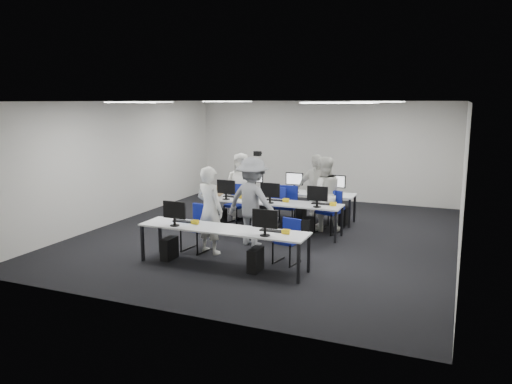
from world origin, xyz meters
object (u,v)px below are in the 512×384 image
at_px(student_2, 241,186).
at_px(chair_5, 244,208).
at_px(desk_front, 223,231).
at_px(desk_mid, 273,204).
at_px(chair_1, 287,249).
at_px(chair_3, 286,214).
at_px(chair_7, 331,216).
at_px(chair_6, 282,212).
at_px(photographer, 253,202).
at_px(student_0, 210,210).
at_px(chair_0, 196,237).
at_px(student_1, 324,194).
at_px(chair_2, 236,212).
at_px(chair_4, 329,220).
at_px(student_3, 316,191).

bearing_deg(student_2, chair_5, -52.57).
xyz_separation_m(desk_front, desk_mid, (0.00, 2.60, 0.00)).
xyz_separation_m(desk_mid, student_2, (-1.21, 0.92, 0.17)).
bearing_deg(desk_front, chair_1, 32.46).
relative_size(chair_3, student_2, 0.58).
relative_size(chair_1, chair_7, 0.85).
distance_m(chair_6, photographer, 2.02).
height_order(student_0, photographer, photographer).
relative_size(desk_front, photographer, 1.72).
relative_size(chair_3, chair_7, 1.01).
relative_size(desk_front, chair_6, 3.34).
relative_size(chair_1, chair_3, 0.84).
xyz_separation_m(chair_0, student_0, (0.32, -0.01, 0.58)).
bearing_deg(desk_front, chair_6, 91.05).
distance_m(chair_5, chair_6, 1.04).
bearing_deg(student_2, chair_1, -70.98).
xyz_separation_m(chair_0, chair_5, (-0.17, 2.78, 0.01)).
relative_size(chair_1, chair_5, 0.86).
xyz_separation_m(chair_7, student_0, (-1.78, -2.74, 0.57)).
distance_m(chair_5, chair_7, 2.28).
bearing_deg(chair_7, student_1, -112.32).
xyz_separation_m(chair_1, student_1, (0.01, 2.59, 0.61)).
xyz_separation_m(chair_6, student_0, (-0.55, -2.76, 0.57)).
relative_size(chair_0, chair_1, 1.13).
xyz_separation_m(student_1, student_2, (-2.24, 0.29, -0.02)).
xyz_separation_m(student_0, student_1, (1.64, 2.57, -0.00)).
xyz_separation_m(chair_2, student_1, (2.16, 0.19, 0.59)).
distance_m(chair_3, chair_7, 1.07).
distance_m(chair_2, photographer, 1.99).
bearing_deg(chair_2, chair_3, 20.82).
xyz_separation_m(chair_3, chair_5, (-1.23, 0.27, -0.01)).
xyz_separation_m(chair_0, chair_1, (1.95, -0.03, -0.03)).
xyz_separation_m(chair_0, chair_3, (1.06, 2.51, 0.02)).
bearing_deg(chair_4, chair_2, -162.02).
distance_m(chair_5, student_1, 2.22).
bearing_deg(photographer, student_3, -99.88).
bearing_deg(chair_7, chair_5, -164.79).
xyz_separation_m(chair_0, student_2, (-0.28, 2.85, 0.56)).
bearing_deg(chair_5, photographer, -56.22).
xyz_separation_m(chair_0, chair_7, (2.10, 2.73, 0.01)).
distance_m(chair_4, student_1, 0.61).
bearing_deg(photographer, chair_7, -110.08).
distance_m(chair_5, student_0, 2.89).
xyz_separation_m(desk_front, photographer, (-0.04, 1.50, 0.25)).
relative_size(chair_1, student_3, 0.47).
height_order(chair_6, chair_7, chair_7).
height_order(chair_6, student_3, student_3).
height_order(chair_6, student_2, student_2).
relative_size(chair_7, photographer, 0.52).
bearing_deg(chair_2, chair_7, 23.53).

